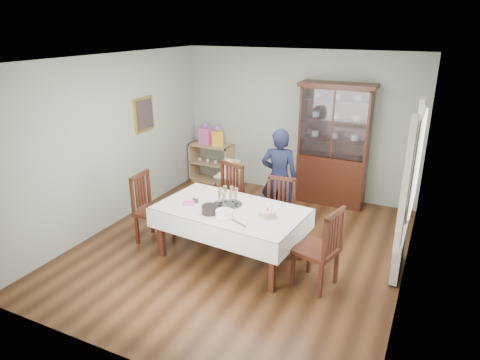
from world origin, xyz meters
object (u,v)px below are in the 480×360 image
Objects in this scene: chair_far_right at (277,225)px; woman at (279,178)px; chair_end_right at (317,263)px; sideboard at (211,163)px; china_cabinet at (334,143)px; birthday_cake at (268,214)px; chair_end_left at (154,222)px; champagne_tray at (228,200)px; high_chair at (229,191)px; gift_bag_pink at (205,134)px; gift_bag_orange at (218,137)px; chair_far_left at (224,211)px; dining_table at (231,233)px.

chair_far_right is 0.62× the size of woman.
sideboard is at bearing -118.41° from chair_end_right.
chair_far_right is at bearing -99.60° from china_cabinet.
chair_end_right reaches higher than birthday_cake.
champagne_tray is (1.20, 0.12, 0.52)m from chair_end_left.
chair_far_right is at bearing -120.96° from chair_end_right.
chair_end_right is at bearing -42.23° from sideboard.
chair_end_right reaches higher than sideboard.
gift_bag_pink is (-1.12, 1.14, 0.63)m from high_chair.
chair_far_left is at bearing -59.37° from gift_bag_orange.
chair_end_left is (-2.03, -2.62, -0.81)m from china_cabinet.
chair_end_right is at bearing -51.05° from chair_far_right.
high_chair is 2.26× the size of gift_bag_orange.
gift_bag_pink is (-2.30, 1.89, 0.70)m from chair_far_right.
gift_bag_pink is at bearing 142.34° from chair_far_left.
chair_far_right reaches higher than dining_table.
china_cabinet reaches higher than sideboard.
dining_table is at bearing -106.33° from china_cabinet.
chair_end_left is 0.98× the size of chair_end_right.
gift_bag_orange reaches higher than champagne_tray.
woman is at bearing 55.75° from chair_far_left.
chair_end_left is 2.77m from gift_bag_pink.
birthday_cake is at bearing -47.21° from gift_bag_pink.
chair_far_left is 0.92m from chair_far_right.
dining_table is 5.04× the size of gift_bag_orange.
dining_table is 4.68× the size of gift_bag_pink.
birthday_cake is (-0.20, -2.62, -0.31)m from china_cabinet.
dining_table is at bearing -90.45° from chair_end_left.
chair_far_left reaches higher than sideboard.
gift_bag_pink is (-1.79, 2.50, 0.16)m from champagne_tray.
dining_table is 5.26× the size of champagne_tray.
woman is 1.40m from birthday_cake.
gift_bag_pink is (-2.62, 0.00, -0.12)m from china_cabinet.
chair_far_left is 1.02× the size of chair_end_left.
chair_end_left is 2.72m from gift_bag_orange.
chair_far_right is 2.39× the size of gift_bag_orange.
dining_table is 0.46m from champagne_tray.
woman is 5.98× the size of birthday_cake.
china_cabinet reaches higher than dining_table.
birthday_cake is 3.38m from gift_bag_orange.
chair_far_left is 1.14× the size of high_chair.
china_cabinet is 3.41m from chair_end_left.
chair_end_right is (2.55, -0.10, 0.01)m from chair_end_left.
dining_table is 1.96× the size of chair_end_right.
gift_bag_orange is at bearing -6.70° from sideboard.
birthday_cake is 0.65× the size of gift_bag_orange.
sideboard is 2.90m from chair_far_right.
chair_far_right is at bearing 12.70° from chair_far_left.
chair_end_right reaches higher than chair_far_right.
birthday_cake is 0.60× the size of gift_bag_pink.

